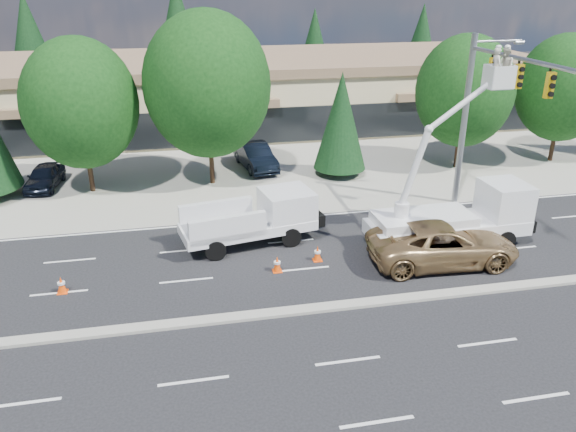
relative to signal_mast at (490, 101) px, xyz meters
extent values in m
plane|color=black|center=(-10.03, -7.04, -6.06)|extent=(140.00, 140.00, 0.00)
cube|color=#98978A|center=(-10.03, 12.96, -6.05)|extent=(140.00, 22.00, 0.01)
cube|color=#98978A|center=(-10.03, -7.04, -6.00)|extent=(120.00, 0.55, 0.12)
cube|color=#C5B587|center=(-10.03, 22.96, -3.56)|extent=(50.00, 15.00, 5.00)
cube|color=#7B6047|center=(-10.03, 22.96, -0.91)|extent=(50.40, 15.40, 0.70)
cube|color=black|center=(-10.03, 15.41, -4.56)|extent=(48.00, 0.12, 2.60)
cylinder|color=#332114|center=(-20.03, 7.96, -4.63)|extent=(0.28, 0.28, 2.85)
ellipsoid|color=black|center=(-20.03, 7.96, -0.92)|extent=(6.32, 6.32, 7.27)
cylinder|color=#332114|center=(-13.03, 7.96, -4.42)|extent=(0.28, 0.28, 3.27)
ellipsoid|color=black|center=(-13.03, 7.96, -0.15)|extent=(7.27, 7.27, 8.36)
cylinder|color=#332114|center=(-5.03, 7.96, -5.66)|extent=(0.26, 0.26, 0.80)
cone|color=black|center=(-5.03, 7.96, -2.61)|extent=(3.26, 3.26, 5.96)
cylinder|color=#332114|center=(2.97, 7.96, -4.68)|extent=(0.28, 0.28, 2.75)
ellipsoid|color=black|center=(2.97, 7.96, -1.09)|extent=(6.11, 6.11, 7.03)
cylinder|color=#332114|center=(9.97, 7.96, -4.70)|extent=(0.28, 0.28, 2.72)
ellipsoid|color=black|center=(9.97, 7.96, -1.15)|extent=(6.04, 6.04, 6.95)
cylinder|color=#332114|center=(-28.03, 34.96, -5.66)|extent=(0.26, 0.26, 0.80)
cone|color=black|center=(-28.03, 34.96, -0.44)|extent=(5.31, 5.31, 9.70)
cylinder|color=#332114|center=(-14.03, 34.96, -5.66)|extent=(0.26, 0.26, 0.80)
cone|color=black|center=(-14.03, 34.96, 0.18)|extent=(5.90, 5.90, 10.78)
cylinder|color=#332114|center=(-0.03, 34.96, -5.66)|extent=(0.26, 0.26, 0.80)
cone|color=black|center=(-0.03, 34.96, -1.41)|extent=(4.39, 4.39, 8.02)
cylinder|color=#332114|center=(11.97, 34.96, -5.66)|extent=(0.26, 0.26, 0.80)
cone|color=black|center=(11.97, 34.96, -1.22)|extent=(4.57, 4.57, 8.36)
cylinder|color=gray|center=(-0.03, 2.16, -1.56)|extent=(0.32, 0.32, 9.00)
cylinder|color=gray|center=(-0.03, -2.84, 2.24)|extent=(0.20, 10.00, 0.20)
cylinder|color=gray|center=(1.27, 2.16, 2.54)|extent=(2.60, 0.12, 0.12)
cube|color=gold|center=(-0.03, 0.16, 1.49)|extent=(0.32, 0.22, 1.05)
cube|color=gold|center=(-0.03, -2.04, 1.49)|extent=(0.32, 0.22, 1.05)
cube|color=gold|center=(-0.03, -4.24, 1.49)|extent=(0.32, 0.22, 1.05)
cube|color=white|center=(-12.03, -0.84, -5.18)|extent=(6.50, 3.37, 0.46)
cube|color=white|center=(-10.10, -0.48, -4.46)|extent=(2.64, 2.60, 1.55)
cube|color=black|center=(-9.45, -0.36, -4.25)|extent=(0.44, 1.94, 1.03)
cube|color=white|center=(-13.43, -0.11, -4.66)|extent=(3.50, 0.95, 1.13)
cube|color=white|center=(-13.06, -2.04, -4.66)|extent=(3.50, 0.95, 1.13)
cube|color=white|center=(-3.03, -2.84, -5.12)|extent=(7.54, 2.45, 0.65)
cube|color=white|center=(-0.23, -2.77, -4.14)|extent=(1.93, 2.25, 1.87)
cube|color=black|center=(0.48, -2.75, -4.00)|extent=(0.13, 1.87, 1.12)
cube|color=white|center=(-4.24, -2.88, -4.61)|extent=(4.55, 2.27, 0.47)
cylinder|color=white|center=(-5.37, -2.91, -4.09)|extent=(0.65, 0.65, 0.75)
cube|color=white|center=(-1.45, -2.80, 1.66)|extent=(1.05, 0.87, 1.01)
imported|color=beige|center=(-1.66, -2.81, 2.04)|extent=(0.40, 0.60, 1.61)
imported|color=beige|center=(-1.25, -2.80, 2.04)|extent=(0.63, 0.80, 1.61)
ellipsoid|color=white|center=(-1.66, -2.81, 2.86)|extent=(0.24, 0.24, 0.17)
ellipsoid|color=white|center=(-1.25, -2.80, 2.86)|extent=(0.24, 0.24, 0.17)
cube|color=#F84807|center=(-19.89, -3.81, -6.04)|extent=(0.40, 0.40, 0.03)
cone|color=#F84807|center=(-19.89, -3.81, -5.71)|extent=(0.36, 0.36, 0.70)
cylinder|color=white|center=(-19.89, -3.81, -5.64)|extent=(0.29, 0.29, 0.10)
cube|color=#F84807|center=(-11.19, -3.80, -6.04)|extent=(0.40, 0.40, 0.03)
cone|color=#F84807|center=(-11.19, -3.80, -5.71)|extent=(0.36, 0.36, 0.70)
cylinder|color=white|center=(-11.19, -3.80, -5.64)|extent=(0.29, 0.29, 0.10)
cube|color=#F84807|center=(-9.27, -3.17, -6.04)|extent=(0.40, 0.40, 0.03)
cone|color=#F84807|center=(-9.27, -3.17, -5.71)|extent=(0.36, 0.36, 0.70)
cylinder|color=white|center=(-9.27, -3.17, -5.64)|extent=(0.29, 0.29, 0.10)
cube|color=#F84807|center=(-2.50, -3.69, -6.04)|extent=(0.40, 0.40, 0.03)
cone|color=#F84807|center=(-2.50, -3.69, -5.71)|extent=(0.36, 0.36, 0.70)
cylinder|color=white|center=(-2.50, -3.69, -5.64)|extent=(0.29, 0.29, 0.10)
imported|color=#9C794B|center=(-3.97, -4.40, -5.15)|extent=(6.65, 3.34, 1.81)
imported|color=black|center=(-22.83, 9.15, -5.37)|extent=(2.05, 4.18, 1.37)
imported|color=black|center=(-10.03, 10.26, -5.25)|extent=(2.48, 5.13, 1.62)
camera|label=1|loc=(-14.93, -24.56, 5.53)|focal=35.00mm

